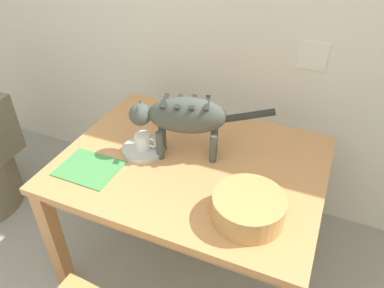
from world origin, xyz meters
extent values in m
cube|color=silver|center=(0.00, 2.09, 1.25)|extent=(4.82, 0.10, 2.50)
cube|color=white|center=(0.48, 2.03, 1.09)|extent=(0.15, 0.01, 0.15)
cube|color=tan|center=(0.06, 1.35, 0.74)|extent=(1.26, 0.97, 0.03)
cube|color=#BB824D|center=(0.06, 1.35, 0.68)|extent=(1.18, 0.89, 0.07)
cube|color=tan|center=(-0.52, 0.92, 0.36)|extent=(0.07, 0.07, 0.72)
cube|color=tan|center=(-0.52, 1.78, 0.36)|extent=(0.07, 0.07, 0.72)
cube|color=tan|center=(0.64, 1.78, 0.36)|extent=(0.07, 0.07, 0.72)
ellipsoid|color=#474D45|center=(0.02, 1.39, 0.98)|extent=(0.39, 0.24, 0.18)
cube|color=#272A26|center=(0.11, 1.41, 1.05)|extent=(0.06, 0.13, 0.01)
cube|color=#272A26|center=(0.05, 1.39, 1.05)|extent=(0.06, 0.13, 0.01)
cube|color=#272A26|center=(-0.01, 1.38, 1.05)|extent=(0.06, 0.13, 0.01)
cube|color=#272A26|center=(-0.07, 1.36, 1.05)|extent=(0.06, 0.13, 0.01)
cylinder|color=#474D45|center=(-0.09, 1.31, 0.83)|extent=(0.04, 0.04, 0.15)
cylinder|color=#474D45|center=(-0.11, 1.39, 0.83)|extent=(0.04, 0.04, 0.15)
cylinder|color=#474D45|center=(0.16, 1.39, 0.83)|extent=(0.04, 0.04, 0.15)
cylinder|color=#474D45|center=(0.13, 1.46, 0.83)|extent=(0.04, 0.04, 0.15)
sphere|color=#474D45|center=(-0.19, 1.32, 0.97)|extent=(0.11, 0.11, 0.11)
cone|color=#474D45|center=(-0.18, 1.29, 1.02)|extent=(0.04, 0.04, 0.04)
cone|color=#474D45|center=(-0.20, 1.35, 1.02)|extent=(0.04, 0.04, 0.04)
cylinder|color=#272A26|center=(0.30, 1.47, 1.00)|extent=(0.23, 0.10, 0.08)
cylinder|color=#B4B6B0|center=(-0.19, 1.32, 0.77)|extent=(0.21, 0.21, 0.03)
cylinder|color=white|center=(-0.19, 1.32, 0.82)|extent=(0.08, 0.08, 0.08)
torus|color=white|center=(-0.14, 1.32, 0.82)|extent=(0.06, 0.01, 0.06)
cube|color=#49944E|center=(-0.36, 1.10, 0.76)|extent=(0.28, 0.23, 0.01)
cube|color=#459360|center=(-0.19, 1.66, 0.76)|extent=(0.17, 0.12, 0.01)
cube|color=#8C489A|center=(-0.20, 1.67, 0.78)|extent=(0.17, 0.12, 0.02)
cube|color=#D4422A|center=(-0.20, 1.66, 0.79)|extent=(0.18, 0.13, 0.01)
cylinder|color=tan|center=(0.41, 1.10, 0.81)|extent=(0.29, 0.29, 0.11)
cylinder|color=brown|center=(0.41, 1.10, 0.81)|extent=(0.24, 0.24, 0.09)
camera|label=1|loc=(0.61, 0.06, 1.88)|focal=34.60mm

